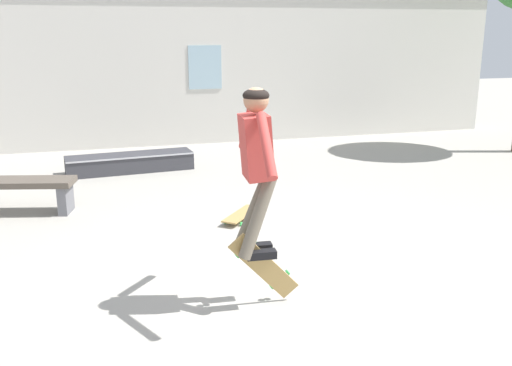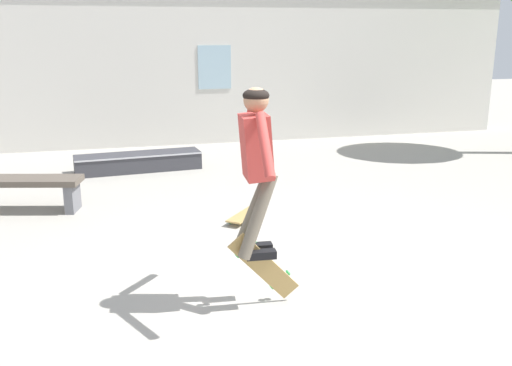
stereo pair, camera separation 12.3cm
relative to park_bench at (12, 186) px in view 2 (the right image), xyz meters
The scene contains 7 objects.
ground_plane 4.46m from the park_bench, 46.45° to the right, with size 40.00×40.00×0.00m, color #A39E93.
building_backdrop 5.46m from the park_bench, 54.07° to the left, with size 15.27×0.52×4.63m.
park_bench is the anchor object (origin of this frame).
skate_ledge 2.63m from the park_bench, 47.36° to the left, with size 2.20×0.74×0.31m.
skater 4.41m from the park_bench, 54.14° to the right, with size 0.38×1.29×1.46m.
skateboard_flipping 4.35m from the park_bench, 53.61° to the right, with size 0.66×0.14×0.69m.
skateboard_resting 3.20m from the park_bench, 20.80° to the right, with size 0.65×0.72×0.08m.
Camera 2 is at (-1.71, -4.78, 2.40)m, focal length 40.00 mm.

